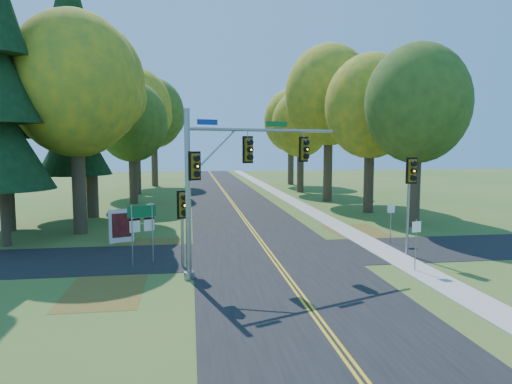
{
  "coord_description": "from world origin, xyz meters",
  "views": [
    {
      "loc": [
        -4.1,
        -21.28,
        5.72
      ],
      "look_at": [
        -0.59,
        2.95,
        3.2
      ],
      "focal_mm": 32.0,
      "sensor_mm": 36.0,
      "label": 1
    }
  ],
  "objects": [
    {
      "name": "tree_w_e",
      "position": [
        -8.92,
        44.09,
        10.07
      ],
      "size": [
        8.4,
        8.4,
        14.97
      ],
      "color": "#38281C",
      "rests_on": "ground"
    },
    {
      "name": "leaf_patch_w_far",
      "position": [
        -7.5,
        -3.0,
        0.01
      ],
      "size": [
        3.0,
        5.0,
        0.0
      ],
      "primitive_type": "cube",
      "color": "brown",
      "rests_on": "ground"
    },
    {
      "name": "centerline_left",
      "position": [
        -0.1,
        0.0,
        0.03
      ],
      "size": [
        0.1,
        160.0,
        0.01
      ],
      "primitive_type": "cube",
      "color": "gold",
      "rests_on": "road_main"
    },
    {
      "name": "road_cross",
      "position": [
        0.0,
        2.0,
        0.01
      ],
      "size": [
        60.0,
        6.0,
        0.02
      ],
      "primitive_type": "cube",
      "color": "black",
      "rests_on": "ground"
    },
    {
      "name": "tree_w_d",
      "position": [
        -10.13,
        33.18,
        9.78
      ],
      "size": [
        8.2,
        8.2,
        14.56
      ],
      "color": "#38281C",
      "rests_on": "ground"
    },
    {
      "name": "sidewalk_east",
      "position": [
        6.2,
        0.0,
        0.03
      ],
      "size": [
        1.6,
        160.0,
        0.06
      ],
      "primitive_type": "cube",
      "color": "#9E998E",
      "rests_on": "ground"
    },
    {
      "name": "tree_e_b",
      "position": [
        10.97,
        15.58,
        8.9
      ],
      "size": [
        7.6,
        7.6,
        13.33
      ],
      "color": "#38281C",
      "rests_on": "ground"
    },
    {
      "name": "tree_w_a",
      "position": [
        -11.13,
        9.38,
        9.49
      ],
      "size": [
        8.0,
        8.0,
        14.15
      ],
      "color": "#38281C",
      "rests_on": "ground"
    },
    {
      "name": "tree_e_a",
      "position": [
        11.57,
        8.77,
        8.53
      ],
      "size": [
        7.2,
        7.2,
        12.73
      ],
      "color": "#38281C",
      "rests_on": "ground"
    },
    {
      "name": "tree_e_d",
      "position": [
        9.26,
        32.87,
        8.24
      ],
      "size": [
        7.0,
        7.0,
        12.32
      ],
      "color": "#38281C",
      "rests_on": "ground"
    },
    {
      "name": "pine_c",
      "position": [
        -13.0,
        16.0,
        9.69
      ],
      "size": [
        5.6,
        5.6,
        20.56
      ],
      "color": "#38281C",
      "rests_on": "ground"
    },
    {
      "name": "reg_sign_w",
      "position": [
        -6.46,
        5.97,
        1.63
      ],
      "size": [
        0.42,
        0.22,
        2.37
      ],
      "rotation": [
        0.0,
        0.0,
        0.43
      ],
      "color": "gray",
      "rests_on": "ground"
    },
    {
      "name": "leaf_patch_e",
      "position": [
        6.8,
        6.0,
        0.01
      ],
      "size": [
        3.5,
        8.0,
        0.0
      ],
      "primitive_type": "cube",
      "color": "brown",
      "rests_on": "ground"
    },
    {
      "name": "ped_signal_pole",
      "position": [
        -4.44,
        -0.22,
        2.72
      ],
      "size": [
        0.57,
        0.67,
        3.65
      ],
      "rotation": [
        0.0,
        0.0,
        0.24
      ],
      "color": "#92959A",
      "rests_on": "ground"
    },
    {
      "name": "ground",
      "position": [
        0.0,
        0.0,
        0.0
      ],
      "size": [
        160.0,
        160.0,
        0.0
      ],
      "primitive_type": "plane",
      "color": "#355D21",
      "rests_on": "ground"
    },
    {
      "name": "road_main",
      "position": [
        0.0,
        0.0,
        0.01
      ],
      "size": [
        8.0,
        160.0,
        0.02
      ],
      "primitive_type": "cube",
      "color": "black",
      "rests_on": "ground"
    },
    {
      "name": "tree_e_e",
      "position": [
        10.47,
        43.58,
        9.19
      ],
      "size": [
        7.8,
        7.8,
        13.74
      ],
      "color": "#38281C",
      "rests_on": "ground"
    },
    {
      "name": "reg_sign_e_south",
      "position": [
        5.98,
        -2.23,
        1.62
      ],
      "size": [
        0.45,
        0.11,
        2.37
      ],
      "rotation": [
        0.0,
        0.0,
        0.16
      ],
      "color": "gray",
      "rests_on": "ground"
    },
    {
      "name": "info_kiosk",
      "position": [
        -8.16,
        6.09,
        0.98
      ],
      "size": [
        1.4,
        0.65,
        1.96
      ],
      "rotation": [
        0.0,
        0.0,
        0.33
      ],
      "color": "silver",
      "rests_on": "ground"
    },
    {
      "name": "traffic_mast",
      "position": [
        -2.36,
        -1.3,
        4.65
      ],
      "size": [
        7.43,
        3.39,
        7.23
      ],
      "rotation": [
        0.0,
        0.0,
        0.39
      ],
      "color": "gray",
      "rests_on": "ground"
    },
    {
      "name": "route_sign_cluster",
      "position": [
        -6.38,
        0.52,
        2.09
      ],
      "size": [
        1.28,
        0.59,
        2.96
      ],
      "rotation": [
        0.0,
        0.0,
        0.41
      ],
      "color": "gray",
      "rests_on": "ground"
    },
    {
      "name": "east_signal_pole",
      "position": [
        7.0,
        0.43,
        3.87
      ],
      "size": [
        0.59,
        0.68,
        5.11
      ],
      "rotation": [
        0.0,
        0.0,
        -0.05
      ],
      "color": "gray",
      "rests_on": "ground"
    },
    {
      "name": "centerline_right",
      "position": [
        0.1,
        0.0,
        0.03
      ],
      "size": [
        0.1,
        160.0,
        0.01
      ],
      "primitive_type": "cube",
      "color": "gold",
      "rests_on": "road_main"
    },
    {
      "name": "tree_e_c",
      "position": [
        9.88,
        23.69,
        10.66
      ],
      "size": [
        8.8,
        8.8,
        15.79
      ],
      "color": "#38281C",
      "rests_on": "ground"
    },
    {
      "name": "tree_w_c",
      "position": [
        -9.54,
        24.47,
        7.94
      ],
      "size": [
        6.8,
        6.8,
        11.91
      ],
      "color": "#38281C",
      "rests_on": "ground"
    },
    {
      "name": "pine_b",
      "position": [
        -16.0,
        11.0,
        8.16
      ],
      "size": [
        5.6,
        5.6,
        17.31
      ],
      "color": "#38281C",
      "rests_on": "ground"
    },
    {
      "name": "reg_sign_e_north",
      "position": [
        7.5,
        3.67,
        1.61
      ],
      "size": [
        0.45,
        0.08,
        2.35
      ],
      "rotation": [
        0.0,
        0.0,
        0.07
      ],
      "color": "gray",
      "rests_on": "ground"
    },
    {
      "name": "tree_w_b",
      "position": [
        -11.72,
        16.29,
        10.37
      ],
      "size": [
        8.6,
        8.6,
        15.38
      ],
      "color": "#38281C",
      "rests_on": "ground"
    },
    {
      "name": "leaf_patch_w_near",
      "position": [
        -6.5,
        4.0,
        0.01
      ],
      "size": [
        4.0,
        6.0,
        0.0
      ],
      "primitive_type": "cube",
      "color": "brown",
      "rests_on": "ground"
    }
  ]
}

